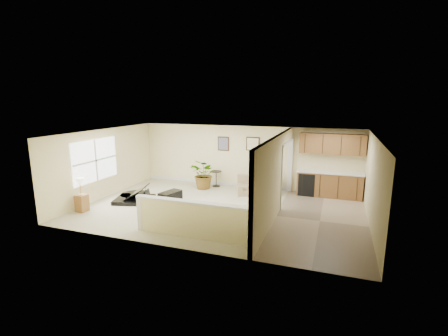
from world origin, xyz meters
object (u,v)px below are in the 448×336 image
(accent_table, at_px, (216,177))
(small_plant, at_px, (278,187))
(loveseat, at_px, (258,185))
(piano, at_px, (135,187))
(lamp_stand, at_px, (81,197))
(palm_plant, at_px, (205,174))
(piano_bench, at_px, (170,199))

(accent_table, distance_m, small_plant, 2.61)
(loveseat, height_order, accent_table, loveseat)
(piano, height_order, lamp_stand, piano)
(palm_plant, xyz_separation_m, lamp_stand, (-2.69, -3.79, -0.13))
(accent_table, bearing_deg, loveseat, -12.33)
(piano_bench, height_order, small_plant, small_plant)
(piano, bearing_deg, loveseat, 15.30)
(piano_bench, xyz_separation_m, lamp_stand, (-2.47, -1.35, 0.20))
(piano_bench, xyz_separation_m, palm_plant, (0.22, 2.44, 0.33))
(accent_table, bearing_deg, palm_plant, -121.60)
(lamp_stand, bearing_deg, small_plant, 36.41)
(piano_bench, bearing_deg, palm_plant, 84.89)
(loveseat, relative_size, small_plant, 3.09)
(small_plant, bearing_deg, lamp_stand, -143.59)
(accent_table, height_order, palm_plant, palm_plant)
(piano, height_order, piano_bench, piano)
(piano, height_order, loveseat, piano)
(palm_plant, bearing_deg, small_plant, 6.60)
(loveseat, bearing_deg, accent_table, 148.68)
(loveseat, distance_m, lamp_stand, 6.22)
(accent_table, height_order, small_plant, accent_table)
(loveseat, relative_size, accent_table, 2.75)
(palm_plant, relative_size, small_plant, 2.37)
(piano, height_order, palm_plant, palm_plant)
(palm_plant, relative_size, lamp_stand, 1.24)
(accent_table, height_order, lamp_stand, lamp_stand)
(loveseat, relative_size, lamp_stand, 1.62)
(piano_bench, xyz_separation_m, small_plant, (3.13, 2.78, -0.02))
(loveseat, bearing_deg, piano_bench, -152.20)
(loveseat, distance_m, small_plant, 0.79)
(piano_bench, distance_m, small_plant, 4.18)
(palm_plant, bearing_deg, piano_bench, -95.11)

